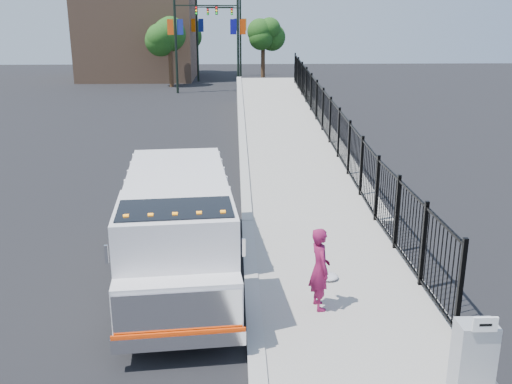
{
  "coord_description": "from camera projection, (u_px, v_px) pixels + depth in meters",
  "views": [
    {
      "loc": [
        -0.32,
        -10.78,
        5.54
      ],
      "look_at": [
        0.16,
        2.0,
        1.59
      ],
      "focal_mm": 40.0,
      "sensor_mm": 36.0,
      "label": 1
    }
  ],
  "objects": [
    {
      "name": "light_pole_3",
      "position": [
        237.0,
        29.0,
        53.91
      ],
      "size": [
        3.77,
        0.22,
        8.0
      ],
      "color": "black",
      "rests_on": "ground"
    },
    {
      "name": "arrow_sign",
      "position": [
        485.0,
        324.0,
        7.85
      ],
      "size": [
        0.35,
        0.04,
        0.22
      ],
      "primitive_type": "cube",
      "color": "white",
      "rests_on": "utility_cabinet"
    },
    {
      "name": "light_pole_0",
      "position": [
        180.0,
        33.0,
        41.75
      ],
      "size": [
        3.77,
        0.22,
        8.0
      ],
      "color": "black",
      "rests_on": "ground"
    },
    {
      "name": "truck",
      "position": [
        178.0,
        223.0,
        12.12
      ],
      "size": [
        2.81,
        7.05,
        2.36
      ],
      "rotation": [
        0.0,
        0.0,
        0.09
      ],
      "color": "black",
      "rests_on": "ground"
    },
    {
      "name": "iron_fence",
      "position": [
        330.0,
        135.0,
        23.26
      ],
      "size": [
        0.1,
        28.0,
        1.8
      ],
      "primitive_type": "cube",
      "color": "black",
      "rests_on": "ground"
    },
    {
      "name": "light_pole_1",
      "position": [
        234.0,
        33.0,
        42.37
      ],
      "size": [
        3.78,
        0.22,
        8.0
      ],
      "color": "black",
      "rests_on": "ground"
    },
    {
      "name": "tree_0",
      "position": [
        170.0,
        37.0,
        45.58
      ],
      "size": [
        2.77,
        2.77,
        5.39
      ],
      "color": "#382314",
      "rests_on": "ground"
    },
    {
      "name": "light_pole_2",
      "position": [
        201.0,
        30.0,
        49.54
      ],
      "size": [
        3.78,
        0.22,
        8.0
      ],
      "color": "black",
      "rests_on": "ground"
    },
    {
      "name": "tree_2",
      "position": [
        184.0,
        33.0,
        57.3
      ],
      "size": [
        3.32,
        3.32,
        5.66
      ],
      "color": "#382314",
      "rests_on": "ground"
    },
    {
      "name": "tree_1",
      "position": [
        263.0,
        36.0,
        48.54
      ],
      "size": [
        2.13,
        2.13,
        5.07
      ],
      "color": "#382314",
      "rests_on": "ground"
    },
    {
      "name": "ramp",
      "position": [
        286.0,
        137.0,
        27.3
      ],
      "size": [
        3.95,
        24.06,
        3.19
      ],
      "primitive_type": "cube",
      "rotation": [
        0.06,
        0.0,
        0.0
      ],
      "color": "#9E998E",
      "rests_on": "ground"
    },
    {
      "name": "sidewalk",
      "position": [
        364.0,
        340.0,
        10.08
      ],
      "size": [
        3.55,
        12.0,
        0.12
      ],
      "primitive_type": "cube",
      "color": "#9E998E",
      "rests_on": "ground"
    },
    {
      "name": "utility_cabinet",
      "position": [
        473.0,
        361.0,
        8.27
      ],
      "size": [
        0.55,
        0.4,
        1.25
      ],
      "primitive_type": "cube",
      "color": "gray",
      "rests_on": "sidewalk"
    },
    {
      "name": "worker",
      "position": [
        320.0,
        269.0,
        10.86
      ],
      "size": [
        0.49,
        0.65,
        1.63
      ],
      "primitive_type": "imported",
      "rotation": [
        0.0,
        0.0,
        1.74
      ],
      "color": "maroon",
      "rests_on": "sidewalk"
    },
    {
      "name": "ground",
      "position": [
        252.0,
        293.0,
        11.94
      ],
      "size": [
        120.0,
        120.0,
        0.0
      ],
      "primitive_type": "plane",
      "color": "black",
      "rests_on": "ground"
    },
    {
      "name": "building",
      "position": [
        139.0,
        34.0,
        52.45
      ],
      "size": [
        10.0,
        10.0,
        8.0
      ],
      "primitive_type": "cube",
      "color": "#8C664C",
      "rests_on": "ground"
    },
    {
      "name": "debris",
      "position": [
        328.0,
        276.0,
        12.28
      ],
      "size": [
        0.44,
        0.44,
        0.11
      ],
      "primitive_type": "ellipsoid",
      "color": "silver",
      "rests_on": "sidewalk"
    },
    {
      "name": "curb",
      "position": [
        255.0,
        341.0,
        10.01
      ],
      "size": [
        0.3,
        12.0,
        0.16
      ],
      "primitive_type": "cube",
      "color": "#ADAAA3",
      "rests_on": "ground"
    }
  ]
}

